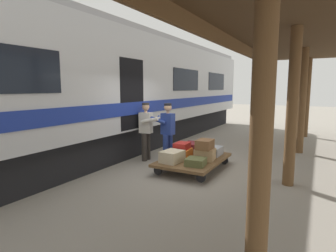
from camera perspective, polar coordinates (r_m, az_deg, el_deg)
The scene contains 14 objects.
ground_plane at distance 7.45m, azimuth 3.75°, elevation -8.82°, with size 60.00×60.00×0.00m, color gray.
platform_canopy at distance 6.60m, azimuth 24.42°, elevation 17.13°, with size 3.20×14.88×3.56m.
train_car at distance 8.97m, azimuth -15.17°, elevation 7.10°, with size 3.02×20.79×4.00m.
luggage_cart at distance 7.39m, azimuth 5.24°, elevation -6.94°, with size 1.42×2.17×0.29m.
suitcase_orange_carryall at distance 7.48m, azimuth 3.00°, elevation -5.54°, with size 0.42×0.54×0.22m, color #CC6B23.
suitcase_cream_canvas at distance 6.96m, azimuth 0.85°, elevation -6.28°, with size 0.45×0.57×0.28m, color beige.
suitcase_olive_duffel at distance 6.71m, azimuth 5.73°, elevation -7.33°, with size 0.44×0.45×0.18m, color brown.
suitcase_tan_vintage at distance 7.23m, azimuth 7.60°, elevation -5.79°, with size 0.49×0.45×0.29m, color tan.
suitcase_gray_aluminum at distance 7.78m, azimuth 9.19°, elevation -5.08°, with size 0.44×0.56×0.23m, color #9EA0A5.
suitcase_maroon_trunk at distance 8.00m, azimuth 4.86°, elevation -4.43°, with size 0.38×0.60×0.29m, color maroon.
suitcase_brown_leather at distance 7.15m, azimuth 7.57°, elevation -3.76°, with size 0.37×0.49×0.24m, color brown.
suitcase_red_plastic at distance 7.43m, azimuth 2.91°, elevation -4.09°, with size 0.35×0.45×0.17m, color #AD231E.
porter_in_overalls at distance 7.89m, azimuth -0.16°, elevation -0.97°, with size 0.70×0.49×1.70m.
porter_by_door at distance 8.16m, azimuth -4.44°, elevation -0.70°, with size 0.68×0.45×1.70m.
Camera 1 is at (-3.00, 6.48, 2.13)m, focal length 29.65 mm.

